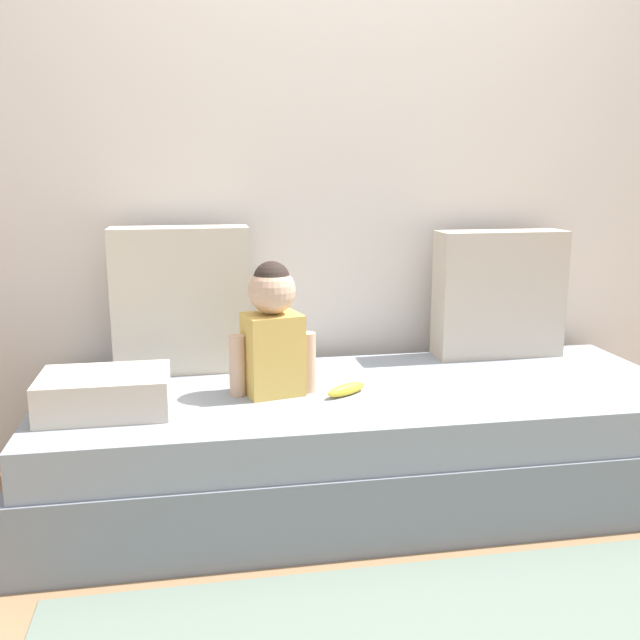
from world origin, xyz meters
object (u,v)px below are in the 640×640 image
(throw_pillow_left, at_px, (182,300))
(throw_pillow_right, at_px, (499,294))
(toddler, at_px, (272,328))
(folded_blanket, at_px, (105,393))
(banana, at_px, (346,389))
(couch, at_px, (365,442))

(throw_pillow_left, xyz_separation_m, throw_pillow_right, (1.28, 0.00, -0.02))
(toddler, xyz_separation_m, folded_blanket, (-0.55, -0.10, -0.17))
(throw_pillow_left, bearing_deg, throw_pillow_right, 0.00)
(toddler, bearing_deg, folded_blanket, -170.11)
(throw_pillow_right, distance_m, banana, 0.87)
(throw_pillow_left, xyz_separation_m, folded_blanket, (-0.24, -0.44, -0.21))
(throw_pillow_left, height_order, folded_blanket, throw_pillow_left)
(couch, height_order, banana, banana)
(throw_pillow_left, distance_m, toddler, 0.46)
(banana, relative_size, folded_blanket, 0.42)
(folded_blanket, bearing_deg, banana, 2.17)
(couch, height_order, folded_blanket, folded_blanket)
(throw_pillow_left, relative_size, banana, 3.23)
(couch, height_order, throw_pillow_right, throw_pillow_right)
(throw_pillow_right, bearing_deg, folded_blanket, -163.86)
(couch, distance_m, folded_blanket, 0.93)
(couch, relative_size, throw_pillow_right, 4.45)
(throw_pillow_right, height_order, folded_blanket, throw_pillow_right)
(couch, bearing_deg, toddler, -177.87)
(throw_pillow_right, bearing_deg, couch, -152.55)
(banana, bearing_deg, folded_blanket, -177.83)
(banana, height_order, folded_blanket, folded_blanket)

